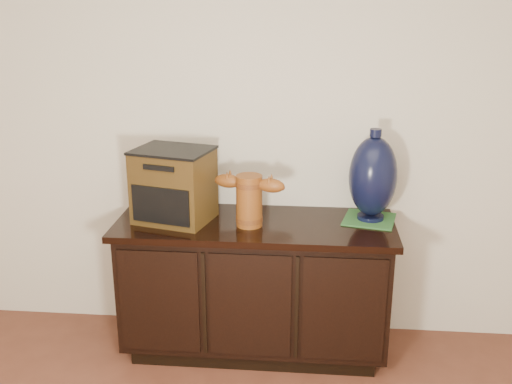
# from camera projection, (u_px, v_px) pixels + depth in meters

# --- Properties ---
(sideboard) EXTENTS (1.46, 0.56, 0.75)m
(sideboard) POSITION_uv_depth(u_px,v_px,m) (255.00, 285.00, 3.25)
(sideboard) COLOR black
(sideboard) RESTS_ON ground
(terracotta_vessel) EXTENTS (0.38, 0.17, 0.27)m
(terracotta_vessel) POSITION_uv_depth(u_px,v_px,m) (249.00, 198.00, 3.04)
(terracotta_vessel) COLOR brown
(terracotta_vessel) RESTS_ON sideboard
(tv_radio) EXTENTS (0.45, 0.39, 0.38)m
(tv_radio) POSITION_uv_depth(u_px,v_px,m) (174.00, 185.00, 3.11)
(tv_radio) COLOR #402C10
(tv_radio) RESTS_ON sideboard
(green_mat) EXTENTS (0.31, 0.31, 0.01)m
(green_mat) POSITION_uv_depth(u_px,v_px,m) (369.00, 219.00, 3.16)
(green_mat) COLOR #2E662E
(green_mat) RESTS_ON sideboard
(lamp_base) EXTENTS (0.30, 0.30, 0.48)m
(lamp_base) POSITION_uv_depth(u_px,v_px,m) (373.00, 177.00, 3.09)
(lamp_base) COLOR black
(lamp_base) RESTS_ON green_mat
(spray_can) EXTENTS (0.06, 0.06, 0.17)m
(spray_can) POSITION_uv_depth(u_px,v_px,m) (210.00, 200.00, 3.22)
(spray_can) COLOR maroon
(spray_can) RESTS_ON sideboard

